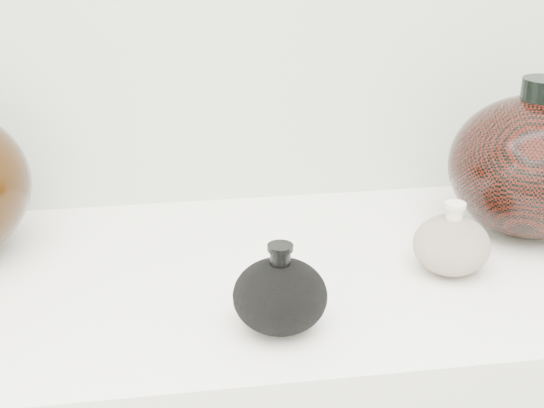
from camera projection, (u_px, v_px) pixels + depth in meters
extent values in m
cube|color=white|center=(265.00, 279.00, 1.01)|extent=(1.20, 0.50, 0.03)
ellipsoid|color=black|center=(280.00, 296.00, 0.86)|extent=(0.11, 0.11, 0.08)
cylinder|color=black|center=(280.00, 258.00, 0.84)|extent=(0.02, 0.02, 0.03)
cylinder|color=black|center=(280.00, 248.00, 0.83)|extent=(0.03, 0.03, 0.01)
ellipsoid|color=beige|center=(451.00, 245.00, 0.99)|extent=(0.10, 0.10, 0.08)
cylinder|color=beige|center=(455.00, 214.00, 0.97)|extent=(0.02, 0.02, 0.02)
cylinder|color=beige|center=(455.00, 205.00, 0.96)|extent=(0.03, 0.03, 0.01)
ellipsoid|color=black|center=(533.00, 166.00, 1.08)|extent=(0.30, 0.30, 0.20)
cylinder|color=black|center=(543.00, 92.00, 1.04)|extent=(0.08, 0.08, 0.04)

